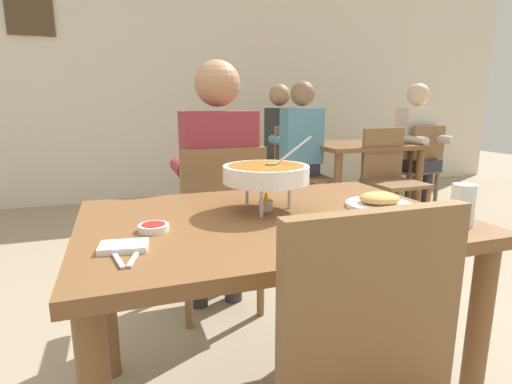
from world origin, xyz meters
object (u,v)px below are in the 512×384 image
(chair_bg_right, at_px, (299,168))
(dining_table_far, at_px, (360,156))
(dining_table_main, at_px, (270,246))
(chair_bg_middle, at_px, (417,164))
(patron_bg_right, at_px, (300,144))
(chair_bg_corner, at_px, (389,173))
(sauce_dish, at_px, (154,227))
(rice_plate, at_px, (334,231))
(chair_bg_left, at_px, (288,161))
(chair_diner_main, at_px, (220,222))
(patron_bg_middle, at_px, (417,141))
(drink_glass, at_px, (462,207))
(patron_bg_left, at_px, (282,139))
(curry_bowl, at_px, (266,174))
(appetizer_plate, at_px, (379,202))
(diner_main, at_px, (217,176))

(chair_bg_right, bearing_deg, dining_table_far, -7.70)
(dining_table_main, distance_m, dining_table_far, 2.78)
(dining_table_far, relative_size, chair_bg_middle, 1.11)
(patron_bg_right, bearing_deg, dining_table_main, -117.59)
(dining_table_main, height_order, chair_bg_corner, chair_bg_corner)
(chair_bg_middle, bearing_deg, sauce_dish, -143.04)
(rice_plate, distance_m, chair_bg_left, 3.20)
(chair_diner_main, bearing_deg, dining_table_main, -90.00)
(sauce_dish, xyz_separation_m, chair_bg_right, (1.54, 2.27, -0.24))
(sauce_dish, bearing_deg, chair_bg_right, 55.81)
(patron_bg_middle, bearing_deg, chair_diner_main, -150.48)
(chair_bg_middle, bearing_deg, drink_glass, -128.81)
(dining_table_main, distance_m, patron_bg_right, 2.44)
(patron_bg_left, bearing_deg, curry_bowl, -114.05)
(appetizer_plate, bearing_deg, patron_bg_middle, 46.69)
(chair_bg_left, height_order, chair_bg_middle, same)
(patron_bg_middle, bearing_deg, dining_table_main, -139.09)
(chair_bg_left, distance_m, patron_bg_right, 0.60)
(drink_glass, xyz_separation_m, dining_table_far, (1.26, 2.44, -0.19))
(appetizer_plate, bearing_deg, chair_bg_corner, 51.39)
(patron_bg_right, bearing_deg, diner_main, -128.71)
(sauce_dish, height_order, chair_bg_left, chair_bg_left)
(dining_table_far, relative_size, chair_bg_right, 1.11)
(sauce_dish, xyz_separation_m, patron_bg_right, (1.52, 2.21, 0.00))
(drink_glass, relative_size, patron_bg_right, 0.10)
(rice_plate, bearing_deg, dining_table_far, 55.02)
(chair_diner_main, height_order, chair_bg_left, same)
(dining_table_main, relative_size, chair_bg_right, 1.37)
(diner_main, xyz_separation_m, chair_bg_left, (1.25, 1.94, -0.24))
(diner_main, relative_size, appetizer_plate, 5.46)
(dining_table_main, height_order, sauce_dish, sauce_dish)
(dining_table_main, relative_size, rice_plate, 5.13)
(appetizer_plate, xyz_separation_m, chair_bg_left, (0.83, 2.72, -0.24))
(patron_bg_left, height_order, patron_bg_right, same)
(chair_bg_middle, bearing_deg, patron_bg_left, 152.29)
(chair_bg_left, bearing_deg, sauce_dish, -120.84)
(sauce_dish, height_order, patron_bg_middle, patron_bg_middle)
(drink_glass, distance_m, patron_bg_right, 2.54)
(chair_diner_main, relative_size, sauce_dish, 10.00)
(curry_bowl, distance_m, appetizer_plate, 0.43)
(dining_table_main, distance_m, chair_bg_right, 2.51)
(chair_bg_middle, bearing_deg, chair_bg_left, 151.44)
(diner_main, bearing_deg, chair_bg_corner, 27.58)
(chair_bg_left, distance_m, patron_bg_middle, 1.33)
(chair_bg_right, bearing_deg, chair_diner_main, -127.46)
(rice_plate, height_order, patron_bg_middle, patron_bg_middle)
(dining_table_main, distance_m, patron_bg_left, 2.96)
(dining_table_main, height_order, patron_bg_right, patron_bg_right)
(dining_table_far, xyz_separation_m, patron_bg_middle, (0.62, -0.07, 0.14))
(chair_diner_main, xyz_separation_m, chair_bg_right, (1.16, 1.51, 0.00))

